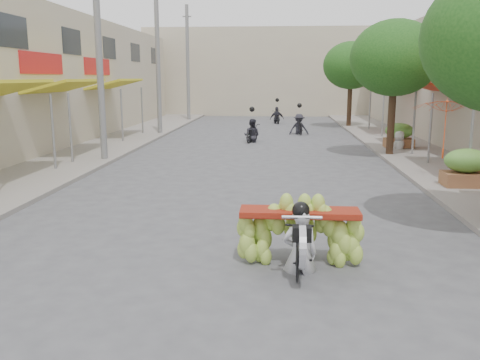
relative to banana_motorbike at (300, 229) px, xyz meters
The scene contains 17 objects.
ground 2.35m from the banana_motorbike, 128.12° to the right, with size 120.00×120.00×0.00m, color #545459.
sidewalk_left 15.68m from the banana_motorbike, 122.40° to the left, with size 4.00×60.00×0.12m, color gray.
sidewalk_right 14.38m from the banana_motorbike, 67.02° to the left, with size 4.00×60.00×0.12m, color gray.
far_building 36.36m from the banana_motorbike, 92.20° to the left, with size 20.00×6.00×7.00m, color #BAAD93.
utility_pole_mid 12.73m from the banana_motorbike, 123.59° to the left, with size 0.60×0.24×8.00m.
utility_pole_far 20.67m from the banana_motorbike, 109.46° to the left, with size 0.60×0.24×8.00m.
utility_pole_back 29.23m from the banana_motorbike, 103.53° to the left, with size 0.60×0.24×8.00m.
street_tree_mid 13.24m from the banana_motorbike, 71.85° to the left, with size 3.40×3.40×5.25m.
street_tree_far 24.75m from the banana_motorbike, 80.61° to the left, with size 3.40×3.40×5.25m.
produce_crate_mid 7.87m from the banana_motorbike, 52.32° to the left, with size 1.20×0.88×1.16m.
produce_crate_far 15.02m from the banana_motorbike, 71.33° to the left, with size 1.20×0.88×1.16m.
banana_motorbike is the anchor object (origin of this frame).
market_umbrella 8.81m from the banana_motorbike, 58.36° to the left, with size 2.12×2.12×1.80m.
pedestrian 14.57m from the banana_motorbike, 71.06° to the left, with size 0.86×0.76×1.50m.
bg_motorbike_a 16.55m from the banana_motorbike, 95.70° to the left, with size 0.92×1.60×1.95m.
bg_motorbike_b 20.05m from the banana_motorbike, 87.83° to the left, with size 1.13×1.78×1.95m.
bg_motorbike_c 26.70m from the banana_motorbike, 91.01° to the left, with size 1.04×1.55×1.95m.
Camera 1 is at (1.02, -6.18, 3.07)m, focal length 38.00 mm.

